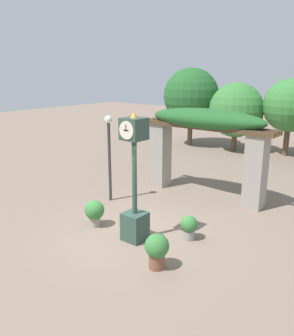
{
  "coord_description": "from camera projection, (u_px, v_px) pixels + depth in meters",
  "views": [
    {
      "loc": [
        5.91,
        -6.63,
        4.26
      ],
      "look_at": [
        0.36,
        0.28,
        1.83
      ],
      "focal_mm": 38.0,
      "sensor_mm": 36.0,
      "label": 1
    }
  ],
  "objects": [
    {
      "name": "potted_plant_near_right",
      "position": [
        189.0,
        226.0,
        9.22
      ],
      "size": [
        0.45,
        0.45,
        0.65
      ],
      "color": "gray",
      "rests_on": "ground"
    },
    {
      "name": "ground_plane",
      "position": [
        130.0,
        233.0,
        9.68
      ],
      "size": [
        60.0,
        60.0,
        0.0
      ],
      "primitive_type": "plane",
      "color": "#7F6B5B"
    },
    {
      "name": "potted_plant_near_left",
      "position": [
        157.0,
        249.0,
        7.84
      ],
      "size": [
        0.55,
        0.55,
        0.81
      ],
      "color": "brown",
      "rests_on": "ground"
    },
    {
      "name": "lamp_post",
      "position": [
        109.0,
        146.0,
        11.63
      ],
      "size": [
        0.26,
        0.26,
        2.88
      ],
      "color": "#333338",
      "rests_on": "ground"
    },
    {
      "name": "potted_plant_far_left",
      "position": [
        95.0,
        211.0,
        9.99
      ],
      "size": [
        0.55,
        0.55,
        0.76
      ],
      "color": "gray",
      "rests_on": "ground"
    },
    {
      "name": "pergola",
      "position": [
        205.0,
        133.0,
        12.0
      ],
      "size": [
        4.91,
        1.19,
        3.05
      ],
      "color": "gray",
      "rests_on": "ground"
    },
    {
      "name": "pedestal_clock",
      "position": [
        135.0,
        187.0,
        8.91
      ],
      "size": [
        0.55,
        0.58,
        3.33
      ],
      "color": "#2D473D",
      "rests_on": "ground"
    }
  ]
}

